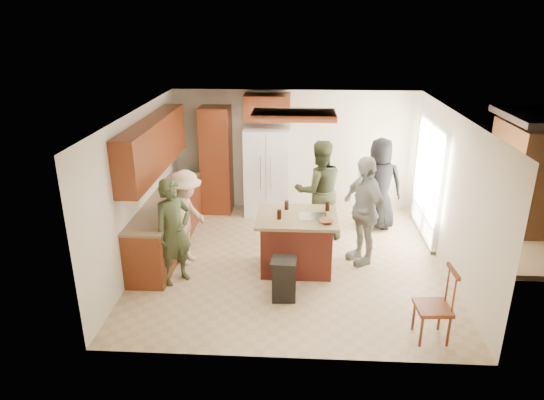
# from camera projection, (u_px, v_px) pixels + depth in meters

# --- Properties ---
(room_shell) EXTENTS (8.00, 5.20, 5.00)m
(room_shell) POSITION_uv_depth(u_px,v_px,m) (524.00, 185.00, 9.20)
(room_shell) COLOR tan
(room_shell) RESTS_ON ground
(person_front_left) EXTENTS (0.74, 0.75, 1.67)m
(person_front_left) POSITION_uv_depth(u_px,v_px,m) (174.00, 232.00, 7.30)
(person_front_left) COLOR #353E24
(person_front_left) RESTS_ON ground
(person_behind_left) EXTENTS (1.01, 0.76, 1.86)m
(person_behind_left) POSITION_uv_depth(u_px,v_px,m) (319.00, 190.00, 8.75)
(person_behind_left) COLOR #303820
(person_behind_left) RESTS_ON ground
(person_behind_right) EXTENTS (0.89, 0.60, 1.78)m
(person_behind_right) POSITION_uv_depth(u_px,v_px,m) (379.00, 184.00, 9.19)
(person_behind_right) COLOR black
(person_behind_right) RESTS_ON ground
(person_side_right) EXTENTS (0.98, 1.21, 1.83)m
(person_side_right) POSITION_uv_depth(u_px,v_px,m) (364.00, 210.00, 7.90)
(person_side_right) COLOR gray
(person_side_right) RESTS_ON ground
(person_counter) EXTENTS (0.75, 1.13, 1.60)m
(person_counter) POSITION_uv_depth(u_px,v_px,m) (186.00, 218.00, 7.89)
(person_counter) COLOR tan
(person_counter) RESTS_ON ground
(left_cabinetry) EXTENTS (0.64, 3.00, 2.30)m
(left_cabinetry) POSITION_uv_depth(u_px,v_px,m) (163.00, 197.00, 8.36)
(left_cabinetry) COLOR maroon
(left_cabinetry) RESTS_ON ground
(back_wall_units) EXTENTS (1.80, 0.60, 2.45)m
(back_wall_units) POSITION_uv_depth(u_px,v_px,m) (229.00, 147.00, 9.84)
(back_wall_units) COLOR maroon
(back_wall_units) RESTS_ON ground
(refrigerator) EXTENTS (0.90, 0.76, 1.80)m
(refrigerator) POSITION_uv_depth(u_px,v_px,m) (267.00, 172.00, 9.90)
(refrigerator) COLOR white
(refrigerator) RESTS_ON ground
(kitchen_island) EXTENTS (1.28, 1.03, 0.93)m
(kitchen_island) POSITION_uv_depth(u_px,v_px,m) (296.00, 242.00, 7.80)
(kitchen_island) COLOR #973627
(kitchen_island) RESTS_ON ground
(island_items) EXTENTS (0.89, 0.68, 0.15)m
(island_items) POSITION_uv_depth(u_px,v_px,m) (313.00, 216.00, 7.55)
(island_items) COLOR silver
(island_items) RESTS_ON kitchen_island
(trash_bin) EXTENTS (0.38, 0.38, 0.63)m
(trash_bin) POSITION_uv_depth(u_px,v_px,m) (284.00, 279.00, 7.02)
(trash_bin) COLOR black
(trash_bin) RESTS_ON ground
(spindle_chair) EXTENTS (0.44, 0.44, 0.99)m
(spindle_chair) POSITION_uv_depth(u_px,v_px,m) (435.00, 307.00, 6.09)
(spindle_chair) COLOR maroon
(spindle_chair) RESTS_ON ground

